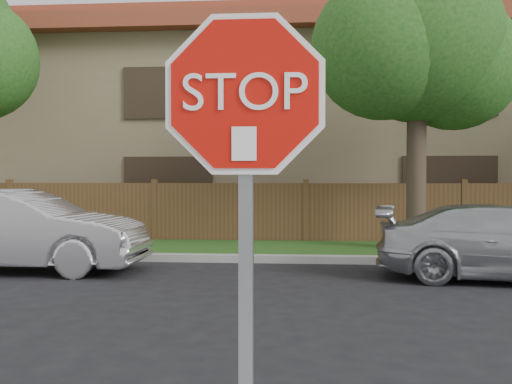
{
  "coord_description": "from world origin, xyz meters",
  "views": [
    {
      "loc": [
        0.01,
        -4.15,
        1.79
      ],
      "look_at": [
        -0.26,
        -0.9,
        1.7
      ],
      "focal_mm": 42.0,
      "sensor_mm": 36.0,
      "label": 1
    }
  ],
  "objects": [
    {
      "name": "far_curb",
      "position": [
        0.0,
        8.15,
        0.07
      ],
      "size": [
        70.0,
        0.3,
        0.15
      ],
      "primitive_type": "cube",
      "color": "gray",
      "rests_on": "ground"
    },
    {
      "name": "grass_strip",
      "position": [
        0.0,
        9.8,
        0.06
      ],
      "size": [
        70.0,
        3.0,
        0.12
      ],
      "primitive_type": "cube",
      "color": "#1E4714",
      "rests_on": "ground"
    },
    {
      "name": "fence",
      "position": [
        0.0,
        11.4,
        0.8
      ],
      "size": [
        70.0,
        0.12,
        1.6
      ],
      "primitive_type": "cube",
      "color": "#51391C",
      "rests_on": "ground"
    },
    {
      "name": "apartment_building",
      "position": [
        0.0,
        17.0,
        3.53
      ],
      "size": [
        35.2,
        9.2,
        7.2
      ],
      "color": "#867453",
      "rests_on": "ground"
    },
    {
      "name": "tree_mid",
      "position": [
        2.52,
        9.57,
        4.87
      ],
      "size": [
        4.8,
        3.9,
        7.35
      ],
      "color": "#382B21",
      "rests_on": "ground"
    },
    {
      "name": "stop_sign",
      "position": [
        -0.26,
        -1.48,
        1.83
      ],
      "size": [
        1.01,
        0.13,
        2.55
      ],
      "color": "gray",
      "rests_on": "sidewalk_near"
    },
    {
      "name": "sedan_left",
      "position": [
        -5.32,
        6.56,
        0.77
      ],
      "size": [
        4.67,
        1.64,
        1.54
      ],
      "primitive_type": "imported",
      "rotation": [
        0.0,
        0.0,
        1.57
      ],
      "color": "silver",
      "rests_on": "ground"
    },
    {
      "name": "sedan_right",
      "position": [
        3.45,
        6.32,
        0.65
      ],
      "size": [
        4.67,
        2.46,
        1.29
      ],
      "primitive_type": "imported",
      "rotation": [
        0.0,
        0.0,
        1.42
      ],
      "color": "#B1B3B8",
      "rests_on": "ground"
    }
  ]
}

